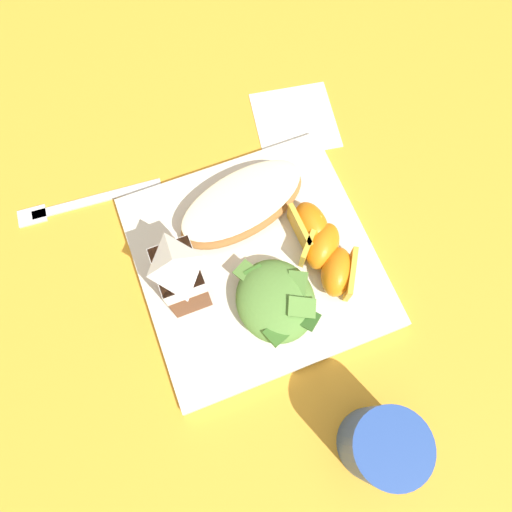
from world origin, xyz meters
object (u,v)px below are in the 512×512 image
green_salad_pile (278,300)px  metal_fork (78,204)px  orange_wedge_rear (310,225)px  paper_napkin (295,120)px  orange_wedge_middle (321,245)px  milk_carton (180,275)px  cheesy_pizza_bread (242,205)px  white_plate (256,261)px  drinking_blue_cup (382,446)px  orange_wedge_front (338,272)px

green_salad_pile → metal_fork: 0.29m
orange_wedge_rear → paper_napkin: (0.17, -0.05, -0.03)m
orange_wedge_rear → orange_wedge_middle: bearing=-176.5°
milk_carton → orange_wedge_rear: 0.17m
cheesy_pizza_bread → metal_fork: (0.09, 0.19, -0.03)m
white_plate → orange_wedge_middle: size_ratio=4.10×
cheesy_pizza_bread → drinking_blue_cup: (-0.31, -0.04, 0.01)m
green_salad_pile → white_plate: bearing=3.0°
milk_carton → orange_wedge_middle: size_ratio=1.61×
cheesy_pizza_bread → orange_wedge_middle: bearing=-141.1°
paper_napkin → drinking_blue_cup: (-0.42, 0.08, 0.04)m
orange_wedge_rear → paper_napkin: size_ratio=0.56×
green_salad_pile → orange_wedge_middle: 0.08m
milk_carton → orange_wedge_front: 0.18m
orange_wedge_front → drinking_blue_cup: bearing=168.3°
white_plate → milk_carton: bearing=94.7°
orange_wedge_middle → paper_napkin: orange_wedge_middle is taller
cheesy_pizza_bread → drinking_blue_cup: bearing=-173.5°
white_plate → orange_wedge_rear: size_ratio=4.57×
metal_fork → drinking_blue_cup: size_ratio=2.04×
orange_wedge_rear → drinking_blue_cup: 0.25m
metal_fork → drinking_blue_cup: (-0.40, -0.23, 0.04)m
white_plate → drinking_blue_cup: 0.25m
orange_wedge_front → metal_fork: 0.35m
orange_wedge_front → orange_wedge_middle: (0.04, 0.01, 0.00)m
orange_wedge_middle → white_plate: bearing=76.0°
orange_wedge_front → paper_napkin: orange_wedge_front is taller
green_salad_pile → cheesy_pizza_bread: bearing=-1.8°
orange_wedge_front → metal_fork: bearing=51.2°
paper_napkin → metal_fork: size_ratio=0.58×
green_salad_pile → milk_carton: (0.05, 0.09, 0.04)m
green_salad_pile → paper_napkin: 0.27m
paper_napkin → white_plate: bearing=144.3°
orange_wedge_front → paper_napkin: 0.24m
orange_wedge_middle → orange_wedge_rear: size_ratio=1.12×
orange_wedge_rear → drinking_blue_cup: size_ratio=0.66×
paper_napkin → orange_wedge_front: bearing=168.9°
orange_wedge_rear → metal_fork: orange_wedge_rear is taller
green_salad_pile → paper_napkin: green_salad_pile is taller
green_salad_pile → orange_wedge_middle: (0.04, -0.07, -0.00)m
green_salad_pile → orange_wedge_front: bearing=-86.1°
metal_fork → drinking_blue_cup: bearing=-150.2°
cheesy_pizza_bread → drinking_blue_cup: 0.31m
green_salad_pile → milk_carton: 0.11m
white_plate → paper_napkin: bearing=-35.7°
metal_fork → orange_wedge_middle: bearing=-124.1°
drinking_blue_cup → white_plate: bearing=10.0°
paper_napkin → milk_carton: bearing=130.3°
orange_wedge_rear → white_plate: bearing=97.8°
green_salad_pile → milk_carton: bearing=59.8°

